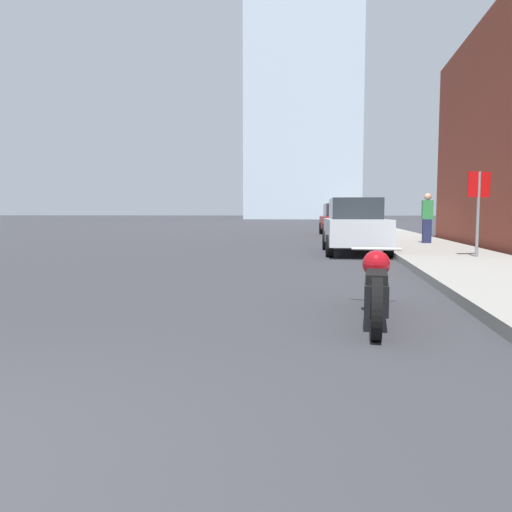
# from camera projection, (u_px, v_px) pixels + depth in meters

# --- Properties ---
(sidewalk) EXTENTS (2.78, 240.00, 0.15)m
(sidewalk) POSITION_uv_depth(u_px,v_px,m) (368.00, 226.00, 40.52)
(sidewalk) COLOR gray
(sidewalk) RESTS_ON ground_plane
(distant_tower) EXTENTS (20.93, 20.93, 72.62)m
(distant_tower) POSITION_uv_depth(u_px,v_px,m) (306.00, 28.00, 95.00)
(distant_tower) COLOR silver
(distant_tower) RESTS_ON ground_plane
(motorcycle) EXTENTS (0.62, 2.51, 0.76)m
(motorcycle) POSITION_uv_depth(u_px,v_px,m) (376.00, 286.00, 5.65)
(motorcycle) COLOR black
(motorcycle) RESTS_ON ground_plane
(parked_car_silver) EXTENTS (1.92, 4.31, 1.62)m
(parked_car_silver) POSITION_uv_depth(u_px,v_px,m) (354.00, 226.00, 14.66)
(parked_car_silver) COLOR #BCBCC1
(parked_car_silver) RESTS_ON ground_plane
(parked_car_red) EXTENTS (2.16, 4.12, 1.67)m
(parked_car_red) POSITION_uv_depth(u_px,v_px,m) (339.00, 219.00, 26.72)
(parked_car_red) COLOR red
(parked_car_red) RESTS_ON ground_plane
(stop_sign) EXTENTS (0.57, 0.26, 2.02)m
(stop_sign) POSITION_uv_depth(u_px,v_px,m) (479.00, 199.00, 11.81)
(stop_sign) COLOR slate
(stop_sign) RESTS_ON sidewalk
(pedestrian) EXTENTS (0.36, 0.24, 1.72)m
(pedestrian) POSITION_uv_depth(u_px,v_px,m) (427.00, 217.00, 17.21)
(pedestrian) COLOR #1E2347
(pedestrian) RESTS_ON sidewalk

